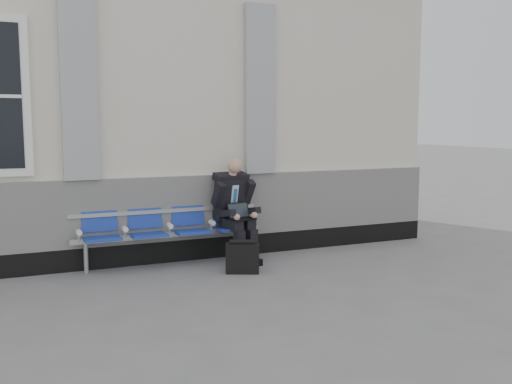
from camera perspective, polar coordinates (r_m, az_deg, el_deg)
name	(u,v)px	position (r m, az deg, el deg)	size (l,w,h in m)	color
bench	(168,225)	(7.86, -8.75, -3.25)	(2.60, 0.47, 0.91)	#9EA0A3
businessman	(235,206)	(7.98, -2.13, -1.37)	(0.62, 0.83, 1.45)	black
briefcase	(242,258)	(7.40, -1.36, -6.57)	(0.46, 0.33, 0.44)	black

